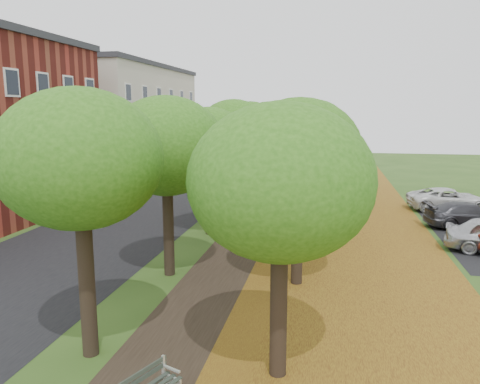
% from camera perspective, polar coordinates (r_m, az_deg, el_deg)
% --- Properties ---
extents(ground, '(120.00, 120.00, 0.00)m').
position_cam_1_polar(ground, '(12.42, -8.17, -19.90)').
color(ground, '#2D4C19').
rests_on(ground, ground).
extents(street_asphalt, '(8.00, 70.00, 0.01)m').
position_cam_1_polar(street_asphalt, '(28.19, -12.64, -2.89)').
color(street_asphalt, black).
rests_on(street_asphalt, ground).
extents(footpath, '(3.20, 70.00, 0.01)m').
position_cam_1_polar(footpath, '(26.14, 2.64, -3.66)').
color(footpath, black).
rests_on(footpath, ground).
extents(leaf_verge, '(7.50, 70.00, 0.01)m').
position_cam_1_polar(leaf_verge, '(25.92, 13.67, -4.05)').
color(leaf_verge, olive).
rests_on(leaf_verge, ground).
extents(tree_row_west, '(4.21, 34.21, 6.61)m').
position_cam_1_polar(tree_row_west, '(25.85, -2.14, 6.93)').
color(tree_row_west, black).
rests_on(tree_row_west, ground).
extents(tree_row_east, '(4.21, 34.21, 6.61)m').
position_cam_1_polar(tree_row_east, '(25.20, 8.62, 6.75)').
color(tree_row_east, black).
rests_on(tree_row_east, ground).
extents(building_cream, '(10.30, 20.30, 10.40)m').
position_cam_1_polar(building_cream, '(47.84, -14.76, 8.52)').
color(building_cream, beige).
rests_on(building_cream, ground).
extents(car_grey, '(4.86, 2.63, 1.34)m').
position_cam_1_polar(car_grey, '(27.56, 26.21, -2.56)').
color(car_grey, '#37373C').
rests_on(car_grey, ground).
extents(car_white, '(5.18, 2.89, 1.37)m').
position_cam_1_polar(car_white, '(31.84, 24.14, -0.81)').
color(car_white, silver).
rests_on(car_white, ground).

